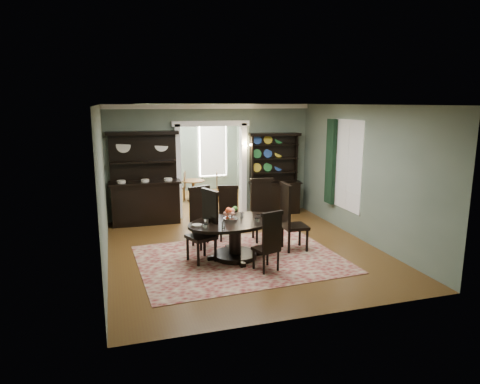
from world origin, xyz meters
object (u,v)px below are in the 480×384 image
object	(u,v)px
dining_table	(235,232)
sideboard	(145,192)
parlor_table	(193,187)
welsh_dresser	(274,184)

from	to	relation	value
dining_table	sideboard	size ratio (longest dim) A/B	0.93
dining_table	parlor_table	size ratio (longest dim) A/B	3.04
dining_table	parlor_table	world-z (taller)	dining_table
sideboard	welsh_dresser	bearing A→B (deg)	1.51
welsh_dresser	parlor_table	size ratio (longest dim) A/B	3.11
sideboard	welsh_dresser	distance (m)	3.54
sideboard	welsh_dresser	xyz separation A→B (m)	(3.54, 0.03, -0.01)
sideboard	parlor_table	xyz separation A→B (m)	(1.63, 2.10, -0.38)
dining_table	sideboard	bearing A→B (deg)	101.86
dining_table	welsh_dresser	distance (m)	3.77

